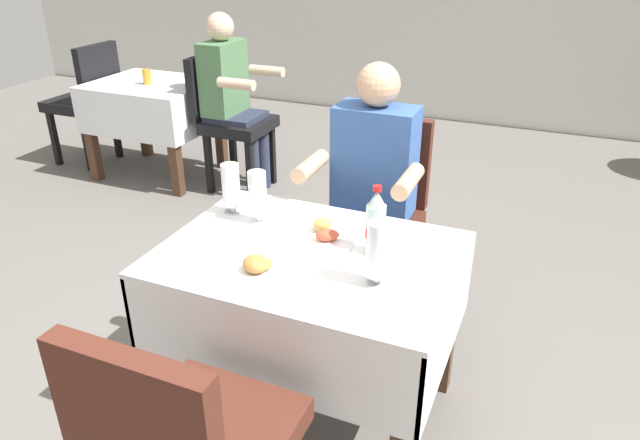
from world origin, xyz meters
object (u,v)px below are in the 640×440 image
Objects in this scene: background_chair_left at (87,97)px; background_patron at (232,94)px; plate_far_diner at (326,233)px; background_chair_right at (227,115)px; main_dining_table at (309,294)px; plate_near_camera at (266,268)px; beer_glass_right at (258,197)px; background_dining_table at (154,108)px; seated_diner_far at (370,188)px; beer_glass_left at (231,189)px; cola_bottle_primary at (376,225)px; beer_glass_middle at (378,253)px; chair_far_diner_seat at (375,210)px; background_table_tumbler at (147,77)px.

background_patron is at bearing -0.00° from background_chair_left.
plate_far_diner is 0.24× the size of background_chair_right.
main_dining_table is 4.43× the size of plate_near_camera.
background_patron reaches higher than plate_near_camera.
beer_glass_right is 2.56m from background_dining_table.
seated_diner_far is at bearing 62.00° from beer_glass_right.
beer_glass_right is at bearing 153.28° from main_dining_table.
cola_bottle_primary is (0.63, -0.09, 0.01)m from beer_glass_left.
background_dining_table is at bearing 135.15° from beer_glass_left.
cola_bottle_primary is (-0.07, 0.19, -0.00)m from beer_glass_middle.
chair_far_diner_seat is 1.10× the size of background_dining_table.
plate_near_camera is (-0.07, -0.96, 0.19)m from chair_far_diner_seat.
background_chair_right reaches higher than beer_glass_right.
cola_bottle_primary reaches higher than background_chair_right.
chair_far_diner_seat is at bearing 90.00° from main_dining_table.
background_chair_left is (-3.00, 1.80, -0.29)m from cola_bottle_primary.
plate_far_diner is at bearing -88.83° from seated_diner_far.
background_patron is at bearing 142.42° from chair_far_diner_seat.
background_dining_table is at bearing -0.00° from background_chair_left.
beer_glass_right is at bearing -42.49° from background_table_tumbler.
chair_far_diner_seat reaches higher than beer_glass_right.
chair_far_diner_seat reaches higher than beer_glass_middle.
background_chair_left is (-3.06, 1.99, -0.29)m from beer_glass_middle.
chair_far_diner_seat is at bearing 55.60° from beer_glass_left.
beer_glass_right reaches higher than background_table_tumbler.
seated_diner_far reaches higher than beer_glass_right.
cola_bottle_primary reaches higher than background_table_tumbler.
main_dining_table is 0.78m from chair_far_diner_seat.
plate_near_camera is 1.12× the size of beer_glass_right.
beer_glass_left reaches higher than plate_near_camera.
background_chair_right is 8.82× the size of background_table_tumbler.
seated_diner_far is at bearing 89.66° from main_dining_table.
background_patron is 0.68m from background_table_tumbler.
main_dining_table is 0.53m from beer_glass_left.
cola_bottle_primary is 0.27× the size of background_chair_right.
cola_bottle_primary is at bearing -6.42° from beer_glass_right.
beer_glass_right reaches higher than background_dining_table.
main_dining_table is at bearing -34.08° from background_chair_left.
seated_diner_far reaches higher than cola_bottle_primary.
beer_glass_left is at bearing 133.38° from plate_near_camera.
beer_glass_left is at bearing 172.10° from cola_bottle_primary.
beer_glass_middle is at bearing -48.34° from background_chair_right.
background_patron reaches higher than beer_glass_left.
background_table_tumbler is at bearing 135.41° from plate_near_camera.
plate_near_camera is at bearing -55.70° from background_chair_right.
plate_far_diner is at bearing 168.41° from cola_bottle_primary.
cola_bottle_primary reaches higher than main_dining_table.
cola_bottle_primary is at bearing -36.73° from background_table_tumbler.
background_chair_left reaches higher than beer_glass_middle.
beer_glass_left reaches higher than plate_far_diner.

